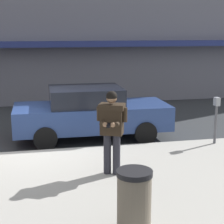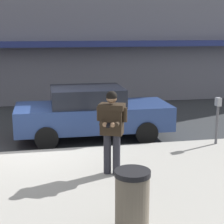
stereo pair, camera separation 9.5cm
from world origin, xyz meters
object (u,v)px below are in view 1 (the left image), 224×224
parked_sedan_mid (91,112)px  parking_meter (216,114)px  man_texting_on_phone (112,124)px  trash_bin (134,201)px

parked_sedan_mid → parking_meter: parked_sedan_mid is taller
man_texting_on_phone → parking_meter: bearing=26.4°
parked_sedan_mid → trash_bin: (-0.20, -5.61, -0.16)m
man_texting_on_phone → parking_meter: man_texting_on_phone is taller
parked_sedan_mid → parking_meter: 3.57m
parked_sedan_mid → trash_bin: parked_sedan_mid is taller
man_texting_on_phone → trash_bin: (-0.15, -2.36, -0.62)m
parking_meter → trash_bin: parking_meter is taller
man_texting_on_phone → trash_bin: size_ratio=1.84×
man_texting_on_phone → trash_bin: man_texting_on_phone is taller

